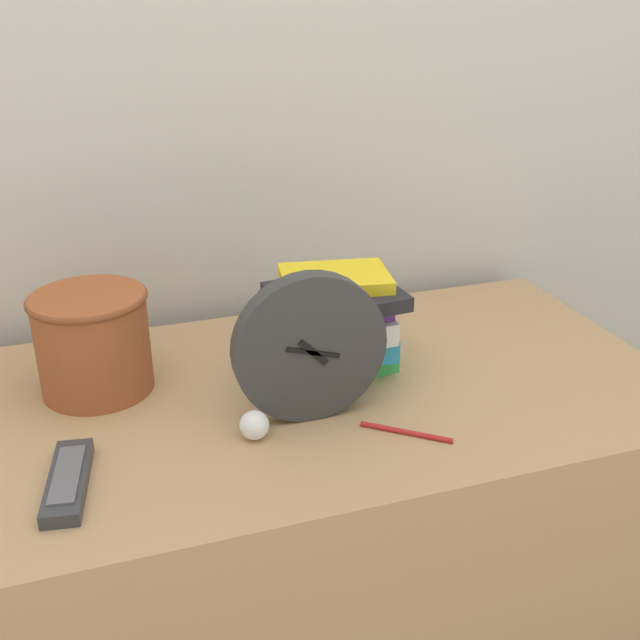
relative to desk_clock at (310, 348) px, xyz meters
The scene contains 8 objects.
wall_back 0.61m from the desk_clock, 96.60° to the left, with size 6.00×0.04×2.40m.
desk 0.49m from the desk_clock, 122.44° to the left, with size 1.39×0.65×0.72m.
desk_clock is the anchor object (origin of this frame).
book_stack 0.16m from the desk_clock, 60.31° to the left, with size 0.23×0.22×0.18m.
basket 0.36m from the desk_clock, 147.69° to the left, with size 0.19×0.19×0.17m.
tv_remote 0.38m from the desk_clock, 169.24° to the right, with size 0.07×0.18×0.02m.
crumpled_paper_ball 0.14m from the desk_clock, 161.74° to the right, with size 0.04×0.04×0.04m.
pen 0.19m from the desk_clock, 38.22° to the right, with size 0.12×0.09×0.01m.
Camera 1 is at (-0.25, -0.72, 1.33)m, focal length 42.00 mm.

